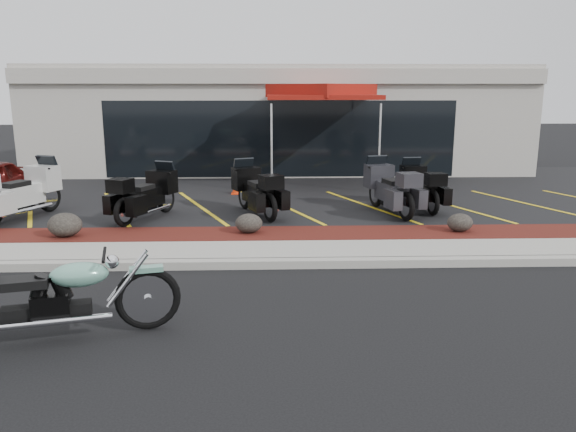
{
  "coord_description": "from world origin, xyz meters",
  "views": [
    {
      "loc": [
        -0.4,
        -8.82,
        3.14
      ],
      "look_at": [
        -0.06,
        1.2,
        0.89
      ],
      "focal_mm": 35.0,
      "sensor_mm": 36.0,
      "label": 1
    }
  ],
  "objects_px": {
    "hero_cruiser": "(147,290)",
    "touring_white": "(48,184)",
    "traffic_cone": "(237,187)",
    "popup_canopy": "(321,93)"
  },
  "relations": [
    {
      "from": "hero_cruiser",
      "to": "traffic_cone",
      "type": "bearing_deg",
      "value": 72.08
    },
    {
      "from": "traffic_cone",
      "to": "popup_canopy",
      "type": "xyz_separation_m",
      "value": [
        2.62,
        1.72,
        2.68
      ]
    },
    {
      "from": "hero_cruiser",
      "to": "popup_canopy",
      "type": "height_order",
      "value": "popup_canopy"
    },
    {
      "from": "hero_cruiser",
      "to": "touring_white",
      "type": "height_order",
      "value": "touring_white"
    },
    {
      "from": "hero_cruiser",
      "to": "touring_white",
      "type": "distance_m",
      "value": 7.96
    },
    {
      "from": "touring_white",
      "to": "traffic_cone",
      "type": "relative_size",
      "value": 5.87
    },
    {
      "from": "touring_white",
      "to": "popup_canopy",
      "type": "bearing_deg",
      "value": -37.95
    },
    {
      "from": "popup_canopy",
      "to": "hero_cruiser",
      "type": "bearing_deg",
      "value": -84.83
    },
    {
      "from": "touring_white",
      "to": "traffic_cone",
      "type": "xyz_separation_m",
      "value": [
        4.56,
        2.35,
        -0.5
      ]
    },
    {
      "from": "hero_cruiser",
      "to": "touring_white",
      "type": "relative_size",
      "value": 1.32
    }
  ]
}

